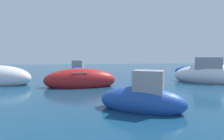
{
  "coord_description": "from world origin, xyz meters",
  "views": [
    {
      "loc": [
        -7.59,
        -4.17,
        1.96
      ],
      "look_at": [
        -4.6,
        11.55,
        0.73
      ],
      "focal_mm": 29.72,
      "sensor_mm": 36.0,
      "label": 1
    }
  ],
  "objects_px": {
    "moored_boat_1": "(78,72)",
    "moored_boat_4": "(142,99)",
    "moored_boat_2": "(80,80)",
    "moored_boat_5": "(190,71)",
    "moored_boat_0": "(214,75)"
  },
  "relations": [
    {
      "from": "moored_boat_1",
      "to": "moored_boat_5",
      "type": "relative_size",
      "value": 1.16
    },
    {
      "from": "moored_boat_1",
      "to": "moored_boat_5",
      "type": "height_order",
      "value": "moored_boat_1"
    },
    {
      "from": "moored_boat_0",
      "to": "moored_boat_2",
      "type": "bearing_deg",
      "value": -144.48
    },
    {
      "from": "moored_boat_4",
      "to": "moored_boat_1",
      "type": "bearing_deg",
      "value": -47.0
    },
    {
      "from": "moored_boat_2",
      "to": "moored_boat_5",
      "type": "distance_m",
      "value": 13.31
    },
    {
      "from": "moored_boat_1",
      "to": "moored_boat_4",
      "type": "distance_m",
      "value": 11.34
    },
    {
      "from": "moored_boat_0",
      "to": "moored_boat_5",
      "type": "bearing_deg",
      "value": 106.42
    },
    {
      "from": "moored_boat_1",
      "to": "moored_boat_2",
      "type": "relative_size",
      "value": 0.83
    },
    {
      "from": "moored_boat_4",
      "to": "moored_boat_5",
      "type": "bearing_deg",
      "value": -97.62
    },
    {
      "from": "moored_boat_2",
      "to": "moored_boat_4",
      "type": "relative_size",
      "value": 1.38
    },
    {
      "from": "moored_boat_2",
      "to": "moored_boat_5",
      "type": "relative_size",
      "value": 1.4
    },
    {
      "from": "moored_boat_0",
      "to": "moored_boat_2",
      "type": "height_order",
      "value": "moored_boat_0"
    },
    {
      "from": "moored_boat_2",
      "to": "moored_boat_4",
      "type": "height_order",
      "value": "moored_boat_4"
    },
    {
      "from": "moored_boat_0",
      "to": "moored_boat_1",
      "type": "xyz_separation_m",
      "value": [
        -9.78,
        5.46,
        -0.09
      ]
    },
    {
      "from": "moored_boat_2",
      "to": "moored_boat_4",
      "type": "xyz_separation_m",
      "value": [
        2.12,
        -5.64,
        -0.01
      ]
    }
  ]
}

